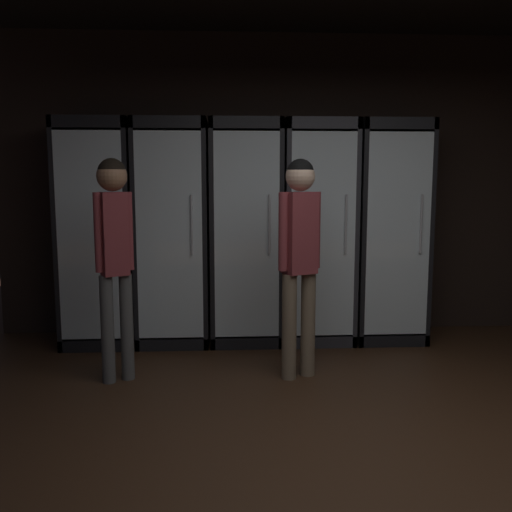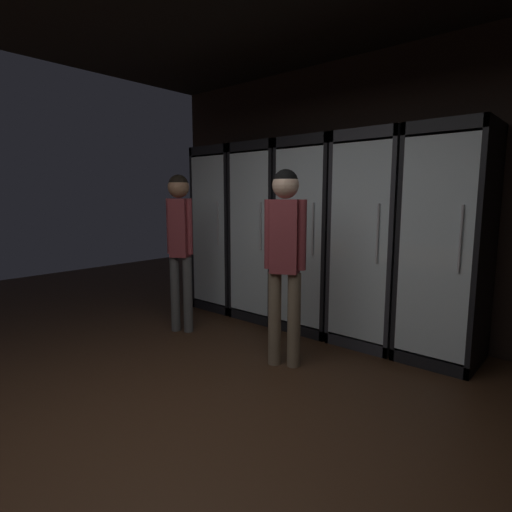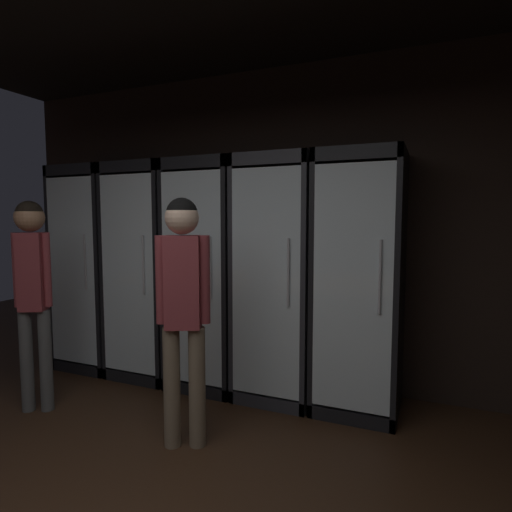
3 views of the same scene
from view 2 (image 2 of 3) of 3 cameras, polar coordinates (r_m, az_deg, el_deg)
name	(u,v)px [view 2 (image 2 of 3)]	position (r m, az deg, el deg)	size (l,w,h in m)	color
ground_plane	(129,491)	(2.34, -17.38, -28.85)	(12.00, 12.00, 0.00)	#352114
wall_back	(396,196)	(4.28, 18.95, 7.94)	(6.00, 0.06, 2.80)	black
cooler_far_left	(229,231)	(5.14, -3.73, 3.49)	(0.63, 0.66, 1.98)	black
cooler_left	(269,234)	(4.71, 1.89, 3.14)	(0.63, 0.66, 1.98)	black
cooler_center	(317,238)	(4.33, 8.57, 2.57)	(0.63, 0.66, 1.98)	black
cooler_right	(376,241)	(4.02, 16.38, 2.01)	(0.63, 0.66, 1.98)	#2B2B30
cooler_far_right	(448,248)	(3.80, 25.27, 1.08)	(0.63, 0.66, 1.98)	black
shopper_near	(180,233)	(4.20, -10.62, 3.20)	(0.25, 0.21, 1.61)	#4C4C4C
shopper_far	(285,247)	(3.28, 4.07, 1.20)	(0.32, 0.24, 1.61)	#72604C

